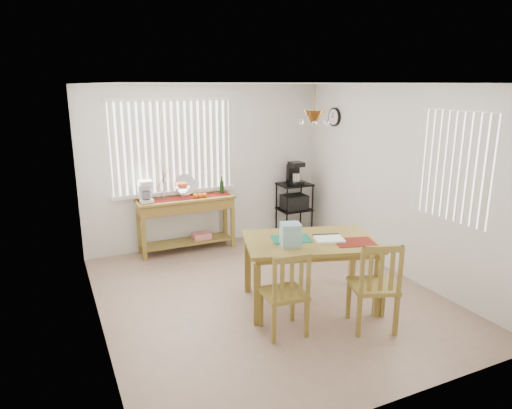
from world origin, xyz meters
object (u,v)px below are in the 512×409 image
dining_table (310,247)px  chair_right (374,286)px  sideboard (187,211)px  cart_items (295,173)px  chair_left (285,294)px  wire_cart (294,204)px

dining_table → chair_right: bearing=-68.7°
dining_table → sideboard: bearing=108.3°
dining_table → cart_items: bearing=64.5°
sideboard → cart_items: 1.99m
dining_table → chair_right: chair_right is taller
sideboard → chair_right: bearing=-71.0°
chair_left → dining_table: bearing=40.2°
cart_items → chair_right: bearing=-104.5°
sideboard → chair_right: chair_right is taller
sideboard → chair_right: size_ratio=1.52×
dining_table → chair_left: 0.83m
cart_items → chair_left: cart_items is taller
sideboard → dining_table: 2.54m
sideboard → dining_table: (0.80, -2.41, 0.07)m
sideboard → chair_right: (1.11, -3.22, -0.15)m
wire_cart → cart_items: 0.55m
cart_items → chair_left: size_ratio=0.41×
wire_cart → chair_left: 3.38m
cart_items → sideboard: bearing=179.6°
chair_left → chair_right: size_ratio=0.93×
cart_items → chair_left: (-1.74, -2.90, -0.64)m
chair_right → wire_cart: bearing=75.5°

